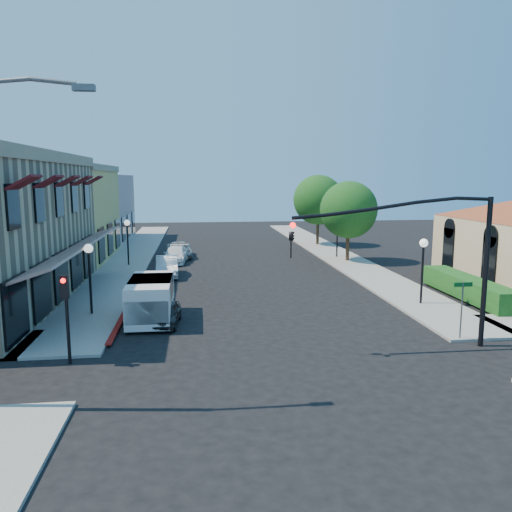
{
  "coord_description": "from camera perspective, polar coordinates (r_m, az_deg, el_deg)",
  "views": [
    {
      "loc": [
        -3.34,
        -16.6,
        6.72
      ],
      "look_at": [
        -0.17,
        9.42,
        2.6
      ],
      "focal_mm": 35.0,
      "sensor_mm": 36.0,
      "label": 1
    }
  ],
  "objects": [
    {
      "name": "signal_mast_arm",
      "position": [
        20.47,
        19.84,
        1.01
      ],
      "size": [
        8.01,
        0.39,
        6.0
      ],
      "color": "black",
      "rests_on": "ground"
    },
    {
      "name": "street_name_sign",
      "position": [
        22.28,
        22.49,
        -4.79
      ],
      "size": [
        0.8,
        0.06,
        2.5
      ],
      "color": "#595B5E",
      "rests_on": "ground"
    },
    {
      "name": "hedge",
      "position": [
        30.44,
        22.96,
        -4.54
      ],
      "size": [
        1.4,
        8.0,
        1.1
      ],
      "primitive_type": "cube",
      "color": "#174E16",
      "rests_on": "ground"
    },
    {
      "name": "pink_stucco_building",
      "position": [
        56.03,
        -19.54,
        5.13
      ],
      "size": [
        10.0,
        12.0,
        7.0
      ],
      "primitive_type": "cube",
      "color": "tan",
      "rests_on": "ground"
    },
    {
      "name": "parked_car_a",
      "position": [
        23.48,
        -10.32,
        -6.51
      ],
      "size": [
        1.52,
        3.19,
        1.05
      ],
      "primitive_type": "imported",
      "rotation": [
        0.0,
        0.0,
        -0.09
      ],
      "color": "black",
      "rests_on": "ground"
    },
    {
      "name": "white_van",
      "position": [
        24.1,
        -11.92,
        -4.61
      ],
      "size": [
        2.02,
        4.52,
        2.0
      ],
      "color": "silver",
      "rests_on": "ground"
    },
    {
      "name": "parked_car_d",
      "position": [
        43.06,
        -8.81,
        0.71
      ],
      "size": [
        2.41,
        4.72,
        1.28
      ],
      "primitive_type": "imported",
      "rotation": [
        0.0,
        0.0,
        0.06
      ],
      "color": "#97989B",
      "rests_on": "ground"
    },
    {
      "name": "parked_car_c",
      "position": [
        40.34,
        -9.17,
        0.14
      ],
      "size": [
        2.28,
        4.54,
        1.27
      ],
      "primitive_type": "imported",
      "rotation": [
        0.0,
        0.0,
        -0.12
      ],
      "color": "white",
      "rests_on": "ground"
    },
    {
      "name": "parked_car_b",
      "position": [
        34.81,
        -10.16,
        -1.19
      ],
      "size": [
        1.7,
        4.24,
        1.37
      ],
      "primitive_type": "imported",
      "rotation": [
        0.0,
        0.0,
        0.06
      ],
      "color": "#BBBFC1",
      "rests_on": "ground"
    },
    {
      "name": "sidewalk_left",
      "position": [
        44.43,
        -13.85,
        0.05
      ],
      "size": [
        3.5,
        50.0,
        0.12
      ],
      "primitive_type": "cube",
      "color": "gray",
      "rests_on": "ground"
    },
    {
      "name": "lamppost_right_far",
      "position": [
        42.48,
        9.29,
        3.43
      ],
      "size": [
        0.44,
        0.44,
        3.57
      ],
      "color": "black",
      "rests_on": "ground"
    },
    {
      "name": "lamppost_right_near",
      "position": [
        27.59,
        18.56,
        0.16
      ],
      "size": [
        0.44,
        0.44,
        3.57
      ],
      "color": "black",
      "rests_on": "ground"
    },
    {
      "name": "yellow_stucco_building",
      "position": [
        44.4,
        -22.89,
        4.46
      ],
      "size": [
        10.0,
        12.0,
        7.6
      ],
      "primitive_type": "cube",
      "color": "tan",
      "rests_on": "ground"
    },
    {
      "name": "curb_red_strip",
      "position": [
        25.75,
        -14.73,
        -6.5
      ],
      "size": [
        0.25,
        10.0,
        0.06
      ],
      "primitive_type": "cube",
      "color": "maroon",
      "rests_on": "ground"
    },
    {
      "name": "lamppost_left_near",
      "position": [
        25.45,
        -18.54,
        -0.55
      ],
      "size": [
        0.44,
        0.44,
        3.57
      ],
      "color": "black",
      "rests_on": "ground"
    },
    {
      "name": "ground",
      "position": [
        18.22,
        4.24,
        -12.74
      ],
      "size": [
        120.0,
        120.0,
        0.0
      ],
      "primitive_type": "plane",
      "color": "black",
      "rests_on": "ground"
    },
    {
      "name": "street_tree_a",
      "position": [
        40.54,
        10.54,
        5.21
      ],
      "size": [
        4.56,
        4.56,
        6.48
      ],
      "color": "#332314",
      "rests_on": "ground"
    },
    {
      "name": "secondary_signal",
      "position": [
        19.11,
        -20.92,
        -4.99
      ],
      "size": [
        0.28,
        0.42,
        3.32
      ],
      "color": "black",
      "rests_on": "ground"
    },
    {
      "name": "sidewalk_right",
      "position": [
        45.73,
        8.47,
        0.46
      ],
      "size": [
        3.5,
        50.0,
        0.12
      ],
      "primitive_type": "cube",
      "color": "gray",
      "rests_on": "ground"
    },
    {
      "name": "street_tree_b",
      "position": [
        50.14,
        7.12,
        6.38
      ],
      "size": [
        4.94,
        4.94,
        7.02
      ],
      "color": "#332314",
      "rests_on": "ground"
    },
    {
      "name": "lamppost_left_far",
      "position": [
        39.15,
        -14.49,
        2.81
      ],
      "size": [
        0.44,
        0.44,
        3.57
      ],
      "color": "black",
      "rests_on": "ground"
    }
  ]
}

